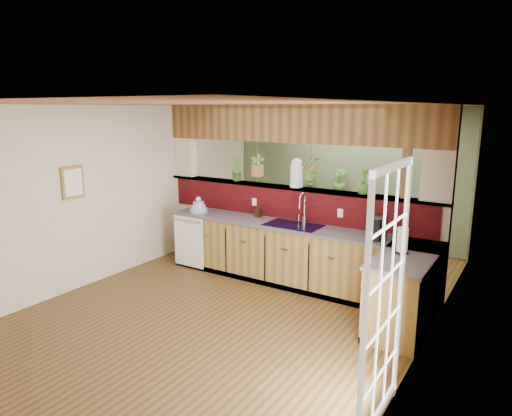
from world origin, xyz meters
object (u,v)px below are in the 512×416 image
Objects in this scene: glass_jar at (297,173)px; shelving_console at (326,217)px; dish_stack at (199,207)px; coffee_maker at (377,229)px; soap_dispenser at (258,211)px; faucet at (303,207)px; paper_towel at (402,241)px.

shelving_console is at bearing 99.90° from glass_jar.
glass_jar is (1.55, 0.44, 0.63)m from dish_stack.
glass_jar reaches higher than coffee_maker.
soap_dispenser is at bearing -110.51° from shelving_console.
faucet is 2.54× the size of soap_dispenser.
dish_stack reaches higher than shelving_console.
coffee_maker is 0.67× the size of glass_jar.
paper_towel reaches higher than dish_stack.
soap_dispenser reaches higher than shelving_console.
faucet is 0.30× the size of shelving_console.
soap_dispenser is at bearing 179.64° from faucet.
paper_towel is (1.60, -0.62, -0.10)m from faucet.
coffee_maker reaches higher than soap_dispenser.
faucet is 1.80m from dish_stack.
dish_stack is at bearing -167.53° from soap_dispenser.
paper_towel is at bearing -24.67° from glass_jar.
coffee_maker is 1.58m from glass_jar.
dish_stack is (-1.78, -0.22, -0.17)m from faucet.
glass_jar is (-1.83, 0.84, 0.56)m from paper_towel.
faucet reaches higher than coffee_maker.
coffee_maker is at bearing 136.80° from paper_towel.
dish_stack is 1.73m from glass_jar.
coffee_maker is at bearing -10.57° from faucet.
faucet is 1.72m from paper_towel.
shelving_console is at bearing 128.29° from paper_towel.
faucet is 1.64× the size of dish_stack.
coffee_maker is at bearing -68.26° from shelving_console.
paper_towel is at bearing -14.79° from soap_dispenser.
soap_dispenser is 0.85m from glass_jar.
coffee_maker is (1.95, -0.22, 0.04)m from soap_dispenser.
glass_jar is (-0.23, 0.22, 0.46)m from faucet.
shelving_console is (1.22, 2.34, -0.48)m from dish_stack.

